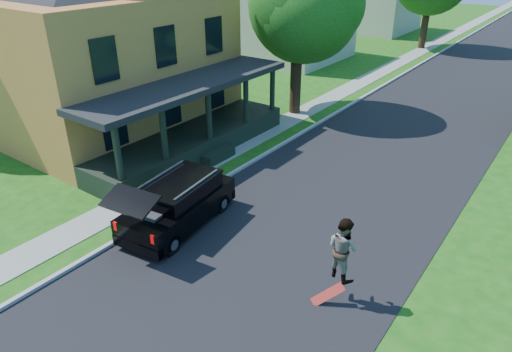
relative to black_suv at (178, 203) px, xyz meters
The scene contains 11 objects.
ground 3.62m from the black_suv, 25.09° to the right, with size 140.00×140.00×0.00m, color #175210.
street 18.79m from the black_suv, 80.19° to the left, with size 8.00×120.00×0.02m, color black.
curb 18.54m from the black_suv, 92.63° to the left, with size 0.15×120.00×0.12m, color #9E9F99.
sidewalk 18.67m from the black_suv, 97.39° to the left, with size 1.30×120.00×0.03m, color gray.
front_walk 7.78m from the black_suv, 144.45° to the left, with size 6.50×1.20×0.03m, color gray.
main_house 11.38m from the black_suv, 154.91° to the left, with size 15.56×15.56×10.10m.
neighbor_house_mid 24.98m from the black_suv, 114.60° to the left, with size 12.78×12.78×8.30m.
black_suv is the anchor object (origin of this frame).
skateboarder 5.74m from the black_suv, ahead, with size 0.98×0.87×1.69m.
skateboard 5.65m from the black_suv, ahead, with size 0.77×0.57×0.69m.
tree_left_mid 12.89m from the black_suv, 103.74° to the left, with size 6.22×6.20×8.78m.
Camera 1 is at (6.15, -7.12, 8.18)m, focal length 32.00 mm.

